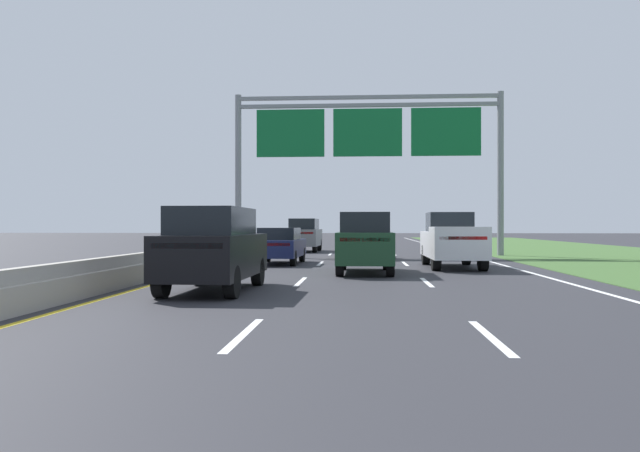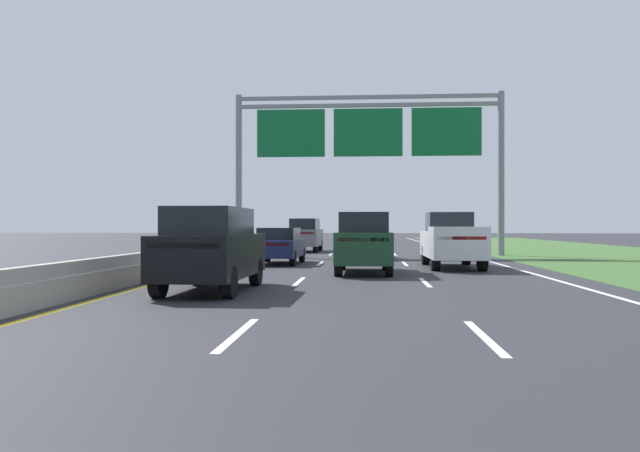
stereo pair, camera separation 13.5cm
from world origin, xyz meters
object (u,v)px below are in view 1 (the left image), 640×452
at_px(overhead_sign_gantry, 368,140).
at_px(car_navy_left_lane_sedan, 280,245).
at_px(pickup_truck_white, 452,240).
at_px(car_darkgreen_centre_lane_suv, 365,242).
at_px(car_gold_centre_lane_sedan, 364,242).
at_px(car_grey_left_lane_suv, 304,234).
at_px(car_black_left_lane_suv, 214,248).

distance_m(overhead_sign_gantry, car_navy_left_lane_sedan, 10.64).
xyz_separation_m(pickup_truck_white, car_darkgreen_centre_lane_suv, (-3.47, -3.09, 0.02)).
bearing_deg(car_gold_centre_lane_sedan, car_grey_left_lane_suv, 25.55).
height_order(car_gold_centre_lane_sedan, car_black_left_lane_suv, car_black_left_lane_suv).
relative_size(car_gold_centre_lane_sedan, car_navy_left_lane_sedan, 0.99).
distance_m(pickup_truck_white, car_darkgreen_centre_lane_suv, 4.65).
bearing_deg(pickup_truck_white, car_grey_left_lane_suv, 25.86).
bearing_deg(pickup_truck_white, car_navy_left_lane_sedan, 74.81).
relative_size(overhead_sign_gantry, car_gold_centre_lane_sedan, 3.40).
height_order(overhead_sign_gantry, car_gold_centre_lane_sedan, overhead_sign_gantry).
distance_m(car_gold_centre_lane_sedan, car_black_left_lane_suv, 16.76).
xyz_separation_m(overhead_sign_gantry, car_black_left_lane_suv, (-4.08, -19.59, -5.38)).
xyz_separation_m(car_gold_centre_lane_sedan, car_navy_left_lane_sedan, (-3.67, -4.84, 0.00)).
relative_size(pickup_truck_white, car_darkgreen_centre_lane_suv, 1.15).
height_order(car_navy_left_lane_sedan, car_black_left_lane_suv, car_black_left_lane_suv).
xyz_separation_m(car_gold_centre_lane_sedan, car_darkgreen_centre_lane_suv, (-0.00, -9.87, 0.28)).
relative_size(car_gold_centre_lane_sedan, car_grey_left_lane_suv, 0.93).
bearing_deg(pickup_truck_white, car_gold_centre_lane_sedan, 27.13).
distance_m(overhead_sign_gantry, car_black_left_lane_suv, 20.72).
xyz_separation_m(overhead_sign_gantry, car_navy_left_lane_sedan, (-3.90, -8.12, -5.66)).
xyz_separation_m(car_grey_left_lane_suv, car_darkgreen_centre_lane_suv, (3.76, -18.03, 0.00)).
bearing_deg(overhead_sign_gantry, car_grey_left_lane_suv, 129.33).
xyz_separation_m(car_grey_left_lane_suv, car_navy_left_lane_sedan, (0.09, -12.99, -0.28)).
bearing_deg(pickup_truck_white, overhead_sign_gantry, 17.85).
bearing_deg(car_gold_centre_lane_sedan, pickup_truck_white, -152.10).
distance_m(car_gold_centre_lane_sedan, car_grey_left_lane_suv, 8.99).
bearing_deg(car_darkgreen_centre_lane_suv, car_grey_left_lane_suv, 11.94).
height_order(car_gold_centre_lane_sedan, car_navy_left_lane_sedan, same).
distance_m(car_grey_left_lane_suv, car_navy_left_lane_sedan, 13.00).
height_order(pickup_truck_white, car_black_left_lane_suv, pickup_truck_white).
relative_size(overhead_sign_gantry, pickup_truck_white, 2.79).
relative_size(car_gold_centre_lane_sedan, car_darkgreen_centre_lane_suv, 0.94).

